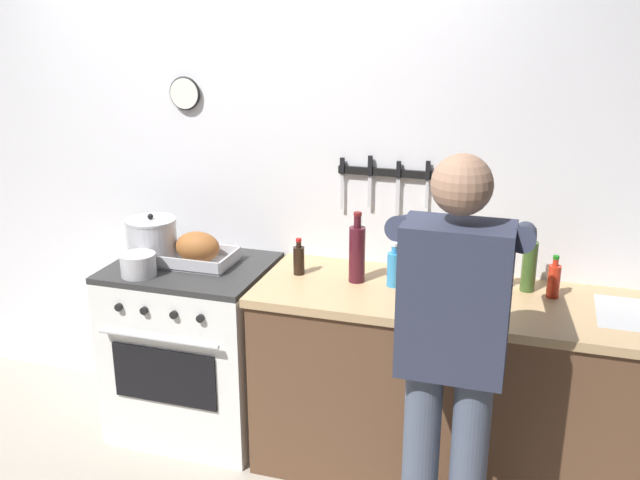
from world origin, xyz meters
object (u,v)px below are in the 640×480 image
stove (194,347)px  bottle_olive_oil (529,265)px  person_cook (452,346)px  bottle_vinegar (495,267)px  bottle_hot_sauce (554,280)px  stock_pot (152,240)px  roasting_pan (198,250)px  bottle_dish_soap (394,268)px  bottle_soy_sauce (299,259)px  bottle_wine_red (357,253)px  cutting_board (458,296)px  saucepan (138,265)px

stove → bottle_olive_oil: bearing=5.5°
person_cook → bottle_vinegar: bearing=2.9°
bottle_vinegar → bottle_hot_sauce: size_ratio=1.39×
bottle_hot_sauce → stock_pot: bearing=-176.7°
roasting_pan → bottle_dish_soap: (0.98, 0.01, 0.01)m
bottle_soy_sauce → person_cook: bearing=-38.5°
bottle_wine_red → bottle_olive_oil: size_ratio=1.13×
stock_pot → cutting_board: (1.51, -0.02, -0.10)m
stove → bottle_dish_soap: bottle_dish_soap is taller
cutting_board → bottle_olive_oil: bottle_olive_oil is taller
person_cook → bottle_wine_red: (-0.52, 0.63, 0.09)m
person_cook → saucepan: size_ratio=9.94×
bottle_soy_sauce → saucepan: bearing=-161.4°
saucepan → bottle_dish_soap: (1.17, 0.23, 0.03)m
bottle_wine_red → bottle_olive_oil: bearing=8.8°
roasting_pan → bottle_hot_sauce: 1.67m
roasting_pan → bottle_olive_oil: size_ratio=1.20×
stock_pot → cutting_board: stock_pot is taller
stove → bottle_soy_sauce: (0.55, 0.04, 0.52)m
stove → roasting_pan: size_ratio=2.56×
cutting_board → bottle_wine_red: (-0.47, 0.06, 0.13)m
saucepan → stove: bearing=50.5°
roasting_pan → bottle_olive_oil: bearing=4.8°
bottle_hot_sauce → stove: bearing=-176.3°
stock_pot → bottle_soy_sauce: 0.75m
saucepan → bottle_dish_soap: size_ratio=0.81×
stock_pot → roasting_pan: bearing=6.0°
roasting_pan → bottle_soy_sauce: bearing=2.2°
bottle_olive_oil → roasting_pan: bearing=-175.2°
roasting_pan → cutting_board: (1.27, -0.05, -0.06)m
bottle_dish_soap → bottle_olive_oil: 0.60m
roasting_pan → bottle_wine_red: 0.80m
bottle_vinegar → bottle_hot_sauce: 0.25m
saucepan → bottle_vinegar: 1.64m
bottle_dish_soap → bottle_hot_sauce: bearing=6.4°
stove → bottle_wine_red: bottle_wine_red is taller
person_cook → bottle_olive_oil: (0.24, 0.75, 0.07)m
roasting_pan → bottle_soy_sauce: size_ratio=1.99×
stock_pot → saucepan: (0.03, -0.20, -0.06)m
stove → stock_pot: size_ratio=3.63×
roasting_pan → bottle_soy_sauce: bottle_soy_sauce is taller
saucepan → bottle_soy_sauce: bearing=18.6°
person_cook → saucepan: person_cook is taller
saucepan → cutting_board: (1.47, 0.17, -0.04)m
saucepan → bottle_dish_soap: bottle_dish_soap is taller
person_cook → saucepan: 1.57m
cutting_board → bottle_vinegar: size_ratio=1.36×
stove → bottle_hot_sauce: (1.70, 0.11, 0.53)m
stock_pot → bottle_vinegar: bottle_vinegar is taller
stove → bottle_olive_oil: bottle_olive_oil is taller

